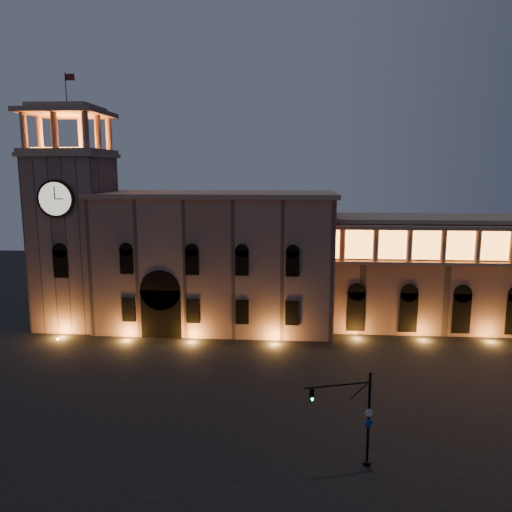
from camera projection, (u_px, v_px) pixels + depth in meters
The scene contains 5 objects.
ground at pixel (203, 398), 45.20m from camera, with size 160.00×160.00×0.00m, color black.
government_building at pixel (216, 260), 65.42m from camera, with size 30.80×12.80×17.60m.
clock_tower at pixel (75, 231), 65.18m from camera, with size 9.80×9.80×32.40m.
colonnade_wing at pixel (476, 271), 65.18m from camera, with size 40.60×11.50×14.50m.
traffic_light at pixel (357, 418), 34.12m from camera, with size 4.83×1.68×6.87m.
Camera 1 is at (7.90, -41.90, 20.36)m, focal length 35.00 mm.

